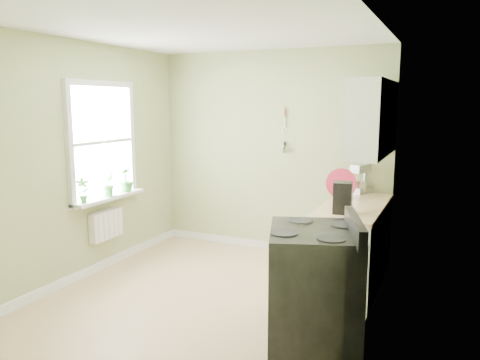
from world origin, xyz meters
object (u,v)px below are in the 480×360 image
at_px(stove, 314,288).
at_px(kettle, 339,189).
at_px(stand_mixer, 361,179).
at_px(coffee_maker, 342,198).

distance_m(stove, kettle, 1.92).
bearing_deg(stove, kettle, 97.09).
height_order(stove, stand_mixer, stand_mixer).
relative_size(stove, coffee_maker, 3.59).
bearing_deg(coffee_maker, kettle, 105.15).
distance_m(kettle, coffee_maker, 0.79).
height_order(stove, kettle, stove).
bearing_deg(kettle, stand_mixer, 67.99).
relative_size(kettle, coffee_maker, 0.61).
bearing_deg(stand_mixer, coffee_maker, -88.50).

